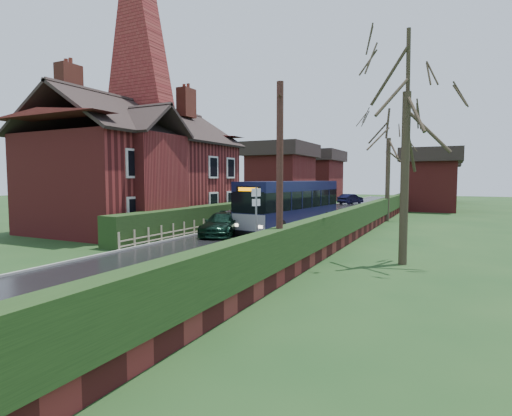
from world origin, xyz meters
The scene contains 18 objects.
ground centered at (0.00, 0.00, 0.00)m, with size 140.00×140.00×0.00m, color #28451D.
road centered at (0.00, 10.00, 0.01)m, with size 6.00×100.00×0.02m, color black.
pavement centered at (4.25, 10.00, 0.07)m, with size 2.50×100.00×0.14m, color slate.
kerb_right centered at (3.05, 10.00, 0.07)m, with size 0.12×100.00×0.14m, color gray.
kerb_left centered at (-3.05, 10.00, 0.05)m, with size 0.12×100.00×0.10m, color gray.
front_hedge centered at (-3.90, 5.00, 0.80)m, with size 1.20×16.00×1.60m, color black.
picket_fence centered at (-3.15, 5.00, 0.45)m, with size 0.10×16.00×0.90m, color gray, non-canonical shape.
right_wall_hedge centered at (5.80, 10.00, 1.02)m, with size 0.60×50.00×1.80m.
brick_house centered at (-8.73, 4.78, 4.38)m, with size 9.30×14.60×10.30m.
bus centered at (0.80, 8.73, 1.59)m, with size 3.55×10.73×3.20m.
car_silver centered at (-1.72, 5.51, 0.75)m, with size 1.78×4.43×1.51m, color #9E9EA2.
car_green centered at (-1.60, 3.70, 0.67)m, with size 1.87×4.60×1.34m, color black.
car_distant centered at (-1.61, 36.58, 0.67)m, with size 1.42×4.07×1.34m, color black.
bus_stop_sign centered at (3.20, -1.43, 1.98)m, with size 0.25×0.44×3.01m.
telegraph_pole centered at (5.80, -5.00, 3.23)m, with size 0.35×0.79×6.38m.
tree_right_near centered at (9.00, -0.11, 7.15)m, with size 4.43×4.43×9.57m.
tree_right_far centered at (6.00, 16.37, 7.00)m, with size 4.85×4.85×9.37m.
tree_house_side centered at (-10.55, 10.00, 7.29)m, with size 4.29×4.29×9.75m.
Camera 1 is at (10.73, -16.61, 3.38)m, focal length 28.00 mm.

